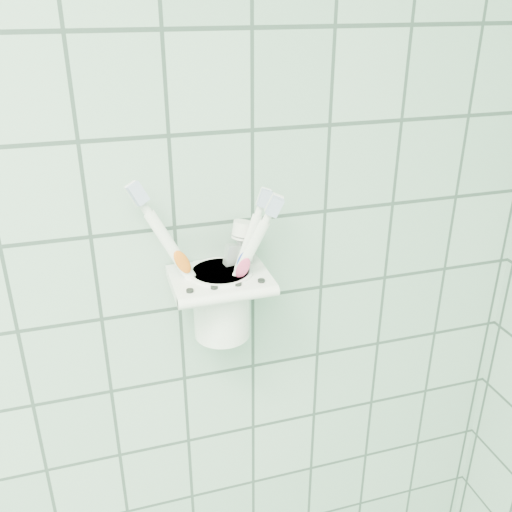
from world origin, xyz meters
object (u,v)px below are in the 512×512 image
Objects in this scene: toothbrush_blue at (216,262)px; toothpaste_tube at (227,269)px; toothbrush_pink at (225,253)px; toothbrush_orange at (207,258)px; holder_bracket at (220,280)px; cup at (222,300)px.

toothbrush_blue is 0.03m from toothpaste_tube.
toothbrush_orange is (-0.02, 0.01, -0.01)m from toothbrush_pink.
holder_bracket is 0.02m from toothpaste_tube.
toothpaste_tube is (0.03, 0.01, -0.02)m from toothbrush_orange.
toothbrush_pink reaches higher than holder_bracket.
toothbrush_orange is 1.38× the size of toothpaste_tube.
toothbrush_blue is at bearing 108.82° from toothbrush_pink.
cup is at bearing -147.32° from toothpaste_tube.
toothpaste_tube reaches higher than cup.
toothbrush_orange is (-0.01, 0.00, 0.03)m from holder_bracket.
toothbrush_orange is at bearing 175.60° from toothbrush_blue.
toothpaste_tube is (0.01, 0.01, 0.01)m from holder_bracket.
toothbrush_blue is 0.96× the size of toothbrush_orange.
toothbrush_orange reaches higher than holder_bracket.
cup is 0.63× the size of toothpaste_tube.
toothbrush_orange reaches higher than toothbrush_blue.
cup is 0.07m from toothbrush_pink.
toothpaste_tube reaches higher than holder_bracket.
toothbrush_pink is (0.00, -0.01, 0.04)m from holder_bracket.
toothbrush_blue is at bearing -159.34° from holder_bracket.
holder_bracket is 0.03m from toothbrush_orange.
cup is at bearing 19.89° from toothbrush_orange.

